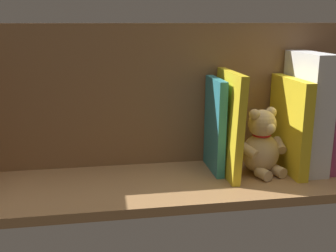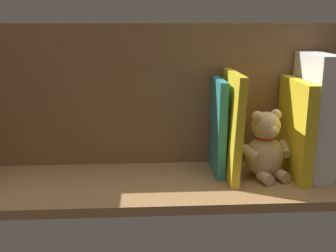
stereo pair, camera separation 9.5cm
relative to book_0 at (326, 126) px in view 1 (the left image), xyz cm
name	(u,v)px [view 1 (the left image)]	position (x,y,z in cm)	size (l,w,h in cm)	color
ground_plane	(168,183)	(43.58, 4.94, -11.44)	(103.05, 29.72, 2.20)	#A87A4C
shelf_back_panel	(160,96)	(43.58, -7.67, 8.14)	(103.05, 1.50, 36.96)	olive
book_0	(326,126)	(0.00, 0.00, 0.00)	(2.36, 13.05, 20.68)	purple
book_1	(320,127)	(2.85, 1.85, 0.28)	(1.96, 16.76, 21.23)	#B23F72
dictionary_thick_white	(306,112)	(7.32, 2.38, 4.65)	(5.59, 17.62, 29.98)	white
book_2	(289,125)	(12.13, 3.03, 1.59)	(2.64, 19.12, 23.86)	yellow
teddy_bear	(262,145)	(19.64, 4.18, -2.95)	(13.05, 12.57, 16.80)	#D1B284
book_3	(228,124)	(28.10, 2.83, 2.53)	(1.96, 18.71, 25.73)	yellow
book_4	(215,125)	(30.78, 0.20, 1.55)	(2.01, 13.45, 23.78)	teal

